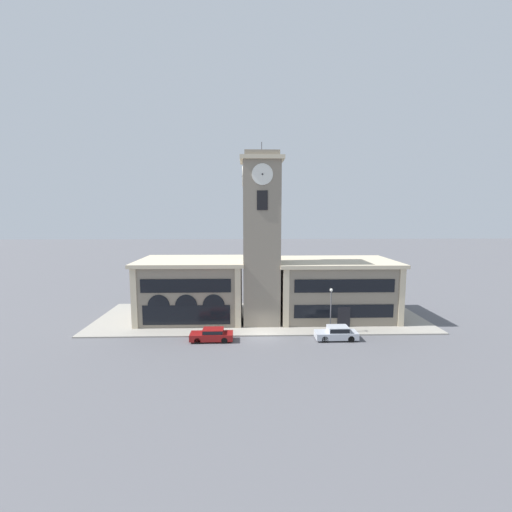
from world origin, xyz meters
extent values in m
plane|color=#56565B|center=(0.00, 0.00, 0.00)|extent=(300.00, 300.00, 0.00)
cube|color=gray|center=(0.00, 6.97, 0.07)|extent=(41.95, 13.94, 0.15)
cube|color=gray|center=(0.00, 4.85, 9.83)|extent=(4.38, 4.38, 19.66)
cube|color=beige|center=(0.00, 4.85, 19.89)|extent=(5.08, 5.08, 0.45)
cube|color=gray|center=(0.00, 4.85, 20.41)|extent=(4.03, 4.03, 0.60)
cylinder|color=#4C4C51|center=(0.00, 4.85, 21.31)|extent=(0.10, 0.10, 1.20)
cylinder|color=silver|center=(0.00, 2.61, 17.97)|extent=(2.39, 0.10, 2.39)
cylinder|color=black|center=(0.00, 2.54, 17.97)|extent=(0.19, 0.04, 0.19)
cylinder|color=silver|center=(-2.24, 4.85, 17.97)|extent=(0.10, 2.39, 2.39)
cylinder|color=black|center=(-2.31, 4.85, 17.97)|extent=(0.04, 0.19, 0.19)
cube|color=black|center=(0.00, 2.62, 15.08)|extent=(1.23, 0.10, 2.20)
cube|color=gray|center=(-8.89, 7.30, 3.63)|extent=(12.80, 9.28, 7.27)
cube|color=beige|center=(-8.89, 7.30, 7.49)|extent=(13.50, 9.98, 0.45)
cube|color=beige|center=(-14.94, 2.60, 3.63)|extent=(0.70, 0.16, 7.27)
cube|color=beige|center=(-2.84, 2.60, 3.63)|extent=(0.70, 0.16, 7.27)
cube|color=black|center=(-8.89, 2.62, 5.23)|extent=(10.49, 0.10, 1.60)
cube|color=black|center=(-8.89, 2.62, 1.74)|extent=(10.24, 0.10, 2.33)
cylinder|color=black|center=(-12.09, 2.61, 2.91)|extent=(2.56, 0.06, 2.56)
cylinder|color=black|center=(-8.89, 2.61, 2.91)|extent=(2.56, 0.06, 2.56)
cylinder|color=black|center=(-5.69, 2.61, 2.91)|extent=(2.56, 0.06, 2.56)
cube|color=gray|center=(9.73, 7.30, 3.56)|extent=(14.49, 9.28, 7.12)
cube|color=beige|center=(9.73, 7.30, 7.34)|extent=(15.19, 9.98, 0.45)
cube|color=beige|center=(2.84, 2.60, 3.56)|extent=(0.70, 0.16, 7.12)
cube|color=beige|center=(16.63, 2.60, 3.56)|extent=(0.70, 0.16, 7.12)
cube|color=black|center=(9.73, 2.62, 5.12)|extent=(11.88, 0.10, 1.57)
cube|color=black|center=(9.73, 2.61, 1.28)|extent=(1.50, 0.12, 2.56)
cube|color=black|center=(9.73, 2.62, 2.05)|extent=(11.88, 0.10, 1.59)
cube|color=maroon|center=(-5.58, -1.17, 0.54)|extent=(4.57, 1.79, 0.71)
cube|color=maroon|center=(-5.40, -1.17, 1.12)|extent=(2.20, 1.59, 0.47)
cube|color=black|center=(-5.40, -1.17, 1.12)|extent=(2.11, 1.63, 0.35)
cylinder|color=black|center=(-6.99, -1.95, 0.33)|extent=(0.66, 0.23, 0.66)
cylinder|color=black|center=(-7.00, -0.42, 0.33)|extent=(0.66, 0.23, 0.66)
cylinder|color=black|center=(-4.16, -1.93, 0.33)|extent=(0.66, 0.23, 0.66)
cylinder|color=black|center=(-4.17, -0.40, 0.33)|extent=(0.66, 0.23, 0.66)
cube|color=#B2B7C1|center=(7.85, -1.17, 0.55)|extent=(4.53, 1.82, 0.72)
cube|color=#B2B7C1|center=(8.03, -1.17, 1.20)|extent=(2.18, 1.62, 0.58)
cube|color=black|center=(8.03, -1.17, 1.20)|extent=(2.09, 1.66, 0.44)
cylinder|color=black|center=(6.46, -1.97, 0.35)|extent=(0.70, 0.23, 0.70)
cylinder|color=black|center=(6.44, -0.41, 0.35)|extent=(0.70, 0.23, 0.70)
cylinder|color=black|center=(9.25, -1.94, 0.35)|extent=(0.70, 0.23, 0.70)
cylinder|color=black|center=(9.24, -0.38, 0.35)|extent=(0.70, 0.23, 0.70)
cylinder|color=#4C4C51|center=(7.69, 0.77, 2.51)|extent=(0.12, 0.12, 4.73)
sphere|color=silver|center=(7.69, 0.77, 5.06)|extent=(0.36, 0.36, 0.36)
camera|label=1|loc=(-1.77, -36.55, 13.51)|focal=24.00mm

